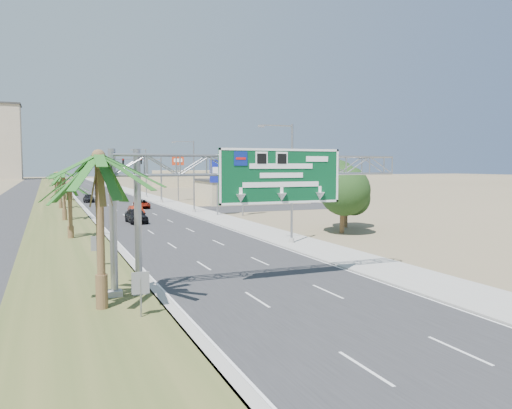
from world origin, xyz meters
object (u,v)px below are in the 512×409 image
object	(u,v)px
pole_sign_red_far	(178,164)
car_far	(89,199)
pole_sign_red_near	(243,166)
car_right_lane	(142,204)
store_building	(252,192)
car_left_lane	(136,216)
signal_mast	(150,176)
car_mid_lane	(136,212)
palm_near	(99,158)
pole_sign_blue	(217,173)
sign_gantry	(252,175)

from	to	relation	value
pole_sign_red_far	car_far	bearing A→B (deg)	172.13
pole_sign_red_near	pole_sign_red_far	size ratio (longest dim) A/B	0.97
car_right_lane	car_far	distance (m)	17.90
store_building	car_right_lane	bearing A→B (deg)	-168.80
car_left_lane	pole_sign_red_near	xyz separation A→B (m)	(14.23, 2.81, 5.68)
signal_mast	car_right_lane	bearing A→B (deg)	-107.62
car_mid_lane	pole_sign_red_far	size ratio (longest dim) A/B	0.50
car_right_lane	pole_sign_red_far	xyz separation A→B (m)	(9.33, 14.48, 6.20)
pole_sign_red_near	store_building	bearing A→B (deg)	64.58
car_left_lane	pole_sign_red_near	bearing A→B (deg)	8.38
signal_mast	store_building	size ratio (longest dim) A/B	0.57
pole_sign_red_near	pole_sign_red_far	xyz separation A→B (m)	(-0.88, 31.09, 0.32)
car_right_lane	pole_sign_red_far	size ratio (longest dim) A/B	0.54
store_building	car_mid_lane	bearing A→B (deg)	-143.79
palm_near	store_building	world-z (taller)	palm_near
palm_near	pole_sign_blue	xyz separation A→B (m)	(18.44, 38.94, -1.36)
pole_sign_red_near	pole_sign_red_far	bearing A→B (deg)	91.63
palm_near	car_right_lane	size ratio (longest dim) A/B	1.80
signal_mast	car_far	size ratio (longest dim) A/B	2.23
car_left_lane	pole_sign_blue	world-z (taller)	pole_sign_blue
car_right_lane	pole_sign_red_far	world-z (taller)	pole_sign_red_far
pole_sign_blue	signal_mast	bearing A→B (deg)	99.24
palm_near	sign_gantry	bearing A→B (deg)	13.32
store_building	signal_mast	bearing A→B (deg)	160.46
signal_mast	pole_sign_blue	xyz separation A→B (m)	(4.07, -25.04, 0.72)
palm_near	car_mid_lane	world-z (taller)	palm_near
signal_mast	car_right_lane	distance (m)	11.23
car_mid_lane	car_far	xyz separation A→B (m)	(-3.57, 29.51, -0.05)
pole_sign_blue	pole_sign_red_near	bearing A→B (deg)	-26.67
signal_mast	car_left_lane	distance (m)	30.47
car_right_lane	car_far	bearing A→B (deg)	112.94
store_building	car_far	bearing A→B (deg)	154.37
car_far	pole_sign_red_near	distance (m)	37.71
pole_sign_red_far	store_building	bearing A→B (deg)	-44.65
car_left_lane	car_far	xyz separation A→B (m)	(-2.50, 36.08, -0.18)
car_left_lane	pole_sign_blue	xyz separation A→B (m)	(11.24, 4.31, 4.73)
pole_sign_blue	car_right_lane	bearing A→B (deg)	115.56
car_far	pole_sign_blue	distance (m)	34.97
car_far	pole_sign_red_far	world-z (taller)	pole_sign_red_far
signal_mast	car_far	xyz separation A→B (m)	(-9.68, 6.74, -4.18)
car_left_lane	sign_gantry	bearing A→B (deg)	-91.14
store_building	car_far	world-z (taller)	store_building
car_far	pole_sign_red_far	size ratio (longest dim) A/B	0.53
store_building	sign_gantry	bearing A→B (deg)	-112.36
sign_gantry	store_building	bearing A→B (deg)	67.64
car_mid_lane	pole_sign_blue	xyz separation A→B (m)	(10.18, -2.27, 4.85)
signal_mast	car_far	distance (m)	12.51
car_far	pole_sign_red_near	bearing A→B (deg)	-61.77
pole_sign_red_far	pole_sign_red_near	bearing A→B (deg)	-88.37
store_building	pole_sign_blue	bearing A→B (deg)	-123.79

